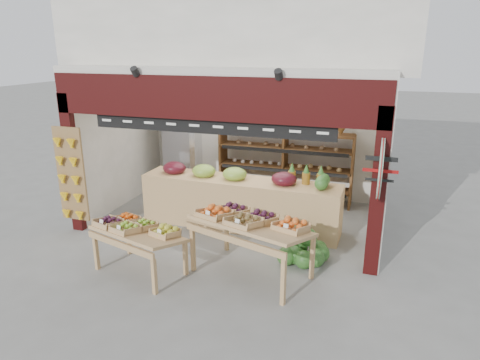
% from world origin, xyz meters
% --- Properties ---
extents(ground, '(60.00, 60.00, 0.00)m').
position_xyz_m(ground, '(0.00, 0.00, 0.00)').
color(ground, slate).
rests_on(ground, ground).
extents(shop_structure, '(6.36, 5.12, 5.40)m').
position_xyz_m(shop_structure, '(0.00, 1.61, 3.92)').
color(shop_structure, white).
rests_on(shop_structure, ground).
extents(banana_board, '(0.60, 0.15, 1.80)m').
position_xyz_m(banana_board, '(-2.73, -1.17, 1.12)').
color(banana_board, olive).
rests_on(banana_board, ground).
extents(gift_sign, '(0.04, 0.93, 0.92)m').
position_xyz_m(gift_sign, '(2.75, -1.15, 1.75)').
color(gift_sign, '#A5CFB6').
rests_on(gift_sign, ground).
extents(back_shelving, '(3.06, 0.50, 1.88)m').
position_xyz_m(back_shelving, '(0.70, 1.85, 1.13)').
color(back_shelving, brown).
rests_on(back_shelving, ground).
extents(refrigerator, '(0.89, 0.89, 2.00)m').
position_xyz_m(refrigerator, '(-1.82, 1.81, 1.00)').
color(refrigerator, silver).
rests_on(refrigerator, ground).
extents(cardboard_stack, '(1.00, 0.84, 0.61)m').
position_xyz_m(cardboard_stack, '(-1.00, 0.94, 0.22)').
color(cardboard_stack, silver).
rests_on(cardboard_stack, ground).
extents(mid_counter, '(3.93, 0.86, 1.21)m').
position_xyz_m(mid_counter, '(0.19, 0.05, 0.53)').
color(mid_counter, tan).
rests_on(mid_counter, ground).
extents(display_table_left, '(1.57, 1.15, 0.92)m').
position_xyz_m(display_table_left, '(-0.81, -2.11, 0.70)').
color(display_table_left, tan).
rests_on(display_table_left, ground).
extents(display_table_right, '(1.99, 1.48, 1.11)m').
position_xyz_m(display_table_right, '(0.91, -1.63, 0.87)').
color(display_table_right, tan).
rests_on(display_table_right, ground).
extents(watermelon_pile, '(0.83, 0.77, 0.59)m').
position_xyz_m(watermelon_pile, '(1.67, -0.99, 0.21)').
color(watermelon_pile, '#1C4F1A').
rests_on(watermelon_pile, ground).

